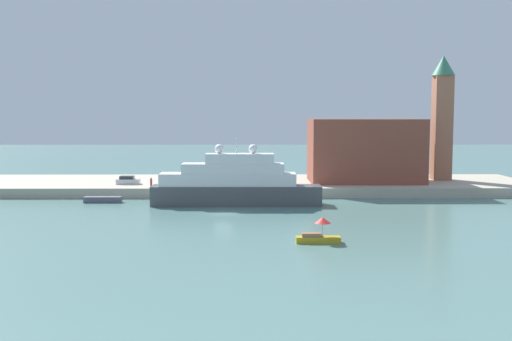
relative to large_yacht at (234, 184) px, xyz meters
name	(u,v)px	position (x,y,z in m)	size (l,w,h in m)	color
ground	(223,214)	(-1.30, -8.62, -3.22)	(400.00, 400.00, 0.00)	slate
quay_dock	(230,185)	(-1.30, 19.38, -2.38)	(110.00, 23.99, 1.68)	#B7AD99
large_yacht	(234,184)	(0.00, 0.00, 0.00)	(26.13, 4.43, 10.93)	#4C4C51
small_motorboat	(319,233)	(9.99, -28.03, -2.19)	(4.85, 1.83, 2.81)	#B7991E
work_barge	(103,200)	(-21.05, 2.88, -2.75)	(5.90, 1.43, 0.93)	#595966
harbor_building	(365,150)	(23.49, 17.55, 4.21)	(20.14, 12.07, 11.48)	brown
bell_tower	(442,113)	(38.52, 20.81, 11.07)	(4.28, 4.28, 23.28)	#9E664C
parked_car	(128,181)	(-19.23, 13.91, -0.90)	(4.05, 1.85, 1.46)	silver
person_figure	(151,183)	(-14.33, 9.17, -0.75)	(0.36, 0.36, 1.68)	maroon
mooring_bollard	(248,185)	(2.08, 8.93, -1.18)	(0.50, 0.50, 0.71)	black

